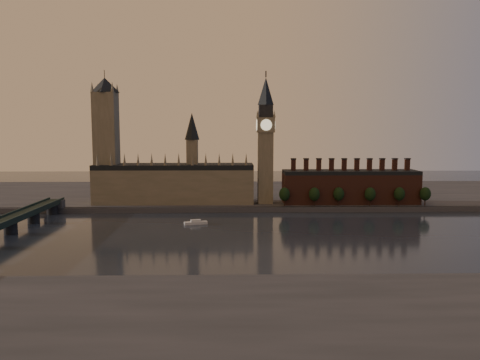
{
  "coord_description": "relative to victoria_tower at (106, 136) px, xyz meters",
  "views": [
    {
      "loc": [
        -18.77,
        -270.4,
        64.78
      ],
      "look_at": [
        -11.91,
        55.0,
        29.2
      ],
      "focal_mm": 35.0,
      "sensor_mm": 36.0,
      "label": 1
    }
  ],
  "objects": [
    {
      "name": "embankment_tree_3",
      "position": [
        212.01,
        -21.28,
        -45.62
      ],
      "size": [
        8.6,
        8.6,
        14.88
      ],
      "color": "black",
      "rests_on": "north_bank"
    },
    {
      "name": "victoria_tower",
      "position": [
        0.0,
        0.0,
        0.0
      ],
      "size": [
        24.0,
        24.0,
        108.0
      ],
      "color": "#82735C",
      "rests_on": "north_bank"
    },
    {
      "name": "embankment_tree_1",
      "position": [
        167.77,
        -20.84,
        -45.62
      ],
      "size": [
        8.6,
        8.6,
        14.88
      ],
      "color": "black",
      "rests_on": "north_bank"
    },
    {
      "name": "embankment_tree_0",
      "position": [
        144.09,
        -20.38,
        -45.62
      ],
      "size": [
        8.6,
        8.6,
        14.88
      ],
      "color": "black",
      "rests_on": "north_bank"
    },
    {
      "name": "chimney_block",
      "position": [
        200.0,
        -5.0,
        -41.27
      ],
      "size": [
        110.0,
        25.0,
        37.0
      ],
      "color": "#5B2E22",
      "rests_on": "north_bank"
    },
    {
      "name": "embankment_tree_2",
      "position": [
        187.37,
        -19.78,
        -45.62
      ],
      "size": [
        8.6,
        8.6,
        14.88
      ],
      "color": "black",
      "rests_on": "north_bank"
    },
    {
      "name": "embankment_tree_5",
      "position": [
        256.34,
        -20.73,
        -45.62
      ],
      "size": [
        8.6,
        8.6,
        14.88
      ],
      "color": "black",
      "rests_on": "north_bank"
    },
    {
      "name": "ground",
      "position": [
        120.0,
        -115.0,
        -59.09
      ],
      "size": [
        900.0,
        900.0,
        0.0
      ],
      "primitive_type": "plane",
      "color": "black",
      "rests_on": "ground"
    },
    {
      "name": "river_boat",
      "position": [
        77.59,
        -70.66,
        -57.88
      ],
      "size": [
        16.39,
        8.16,
        3.15
      ],
      "rotation": [
        0.0,
        0.0,
        0.24
      ],
      "color": "silver",
      "rests_on": "ground"
    },
    {
      "name": "palace_of_westminster",
      "position": [
        55.59,
        -0.09,
        -37.46
      ],
      "size": [
        130.0,
        30.3,
        74.0
      ],
      "color": "#82735C",
      "rests_on": "north_bank"
    },
    {
      "name": "embankment_tree_4",
      "position": [
        235.55,
        -20.75,
        -45.62
      ],
      "size": [
        8.6,
        8.6,
        14.88
      ],
      "color": "black",
      "rests_on": "north_bank"
    },
    {
      "name": "north_bank",
      "position": [
        120.0,
        63.04,
        -57.09
      ],
      "size": [
        900.0,
        182.0,
        4.0
      ],
      "color": "#49494E",
      "rests_on": "ground"
    },
    {
      "name": "big_ben",
      "position": [
        130.0,
        -5.0,
        -2.26
      ],
      "size": [
        15.0,
        15.0,
        107.0
      ],
      "color": "#82735C",
      "rests_on": "north_bank"
    }
  ]
}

